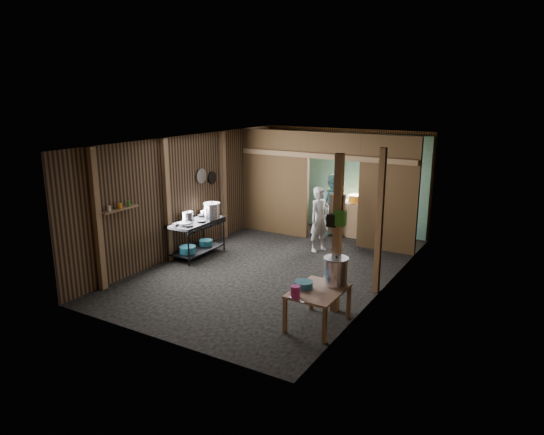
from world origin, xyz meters
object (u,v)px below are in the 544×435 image
Objects in this scene: gas_range at (196,238)px; stock_pot at (336,272)px; yellow_tub at (355,199)px; cook at (320,219)px; prep_table at (318,308)px; pink_bucket at (295,292)px; stove_pot_large at (212,211)px.

gas_range is 2.90× the size of stock_pot.
yellow_tub reaches higher than stock_pot.
gas_range is 4.05m from yellow_tub.
prep_table is at bearing -133.55° from cook.
prep_table is (3.71, -1.66, -0.10)m from gas_range.
prep_table is 5.60× the size of pink_bucket.
stock_pot is 2.62× the size of pink_bucket.
stove_pot_large is at bearing -128.17° from yellow_tub.
pink_bucket is at bearing -138.32° from cook.
stove_pot_large is at bearing 155.18° from stock_pot.
stock_pot is 3.45m from cook.
stove_pot_large is 4.06m from stock_pot.
stove_pot_large is at bearing 65.37° from gas_range.
gas_range is at bearing 149.49° from pink_bucket.
prep_table is 2.73× the size of stove_pot_large.
pink_bucket is 5.42m from yellow_tub.
prep_table is at bearing -75.01° from yellow_tub.
gas_range is 4.07m from prep_table.
pink_bucket reaches higher than prep_table.
gas_range reaches higher than pink_bucket.
pink_bucket is at bearing -36.09° from stove_pot_large.
stove_pot_large is 4.18m from pink_bucket.
yellow_tub is (2.23, 2.84, -0.01)m from stove_pot_large.
stove_pot_large reaches higher than stock_pot.
stock_pot reaches higher than prep_table.
gas_range is at bearing 155.87° from prep_table.
stock_pot is (3.85, -1.33, 0.40)m from gas_range.
stock_pot is at bearing -19.07° from gas_range.
cook reaches higher than pink_bucket.
stove_pot_large reaches higher than prep_table.
stove_pot_large is 3.62m from yellow_tub.
gas_range is at bearing 160.93° from stock_pot.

